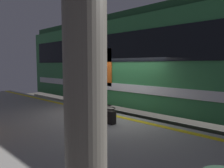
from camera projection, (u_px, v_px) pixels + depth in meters
ground_plane at (120, 142)px, 6.23m from camera, size 24.70×24.70×0.00m
platform at (51, 151)px, 4.52m from camera, size 16.47×4.58×0.86m
safety_line at (113, 115)px, 5.93m from camera, size 16.14×0.16×0.01m
track_rail_near at (143, 130)px, 7.10m from camera, size 21.40×0.08×0.16m
track_rail_far at (164, 122)px, 8.14m from camera, size 21.40×0.08×0.16m
train_carriage at (183, 60)px, 6.70m from camera, size 13.81×3.04×3.83m
passenger at (94, 81)px, 5.40m from camera, size 0.57×0.55×1.71m
handbag at (108, 116)px, 5.12m from camera, size 0.39×0.35×0.39m
station_column at (85, 30)px, 1.62m from camera, size 0.35×0.35×3.42m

